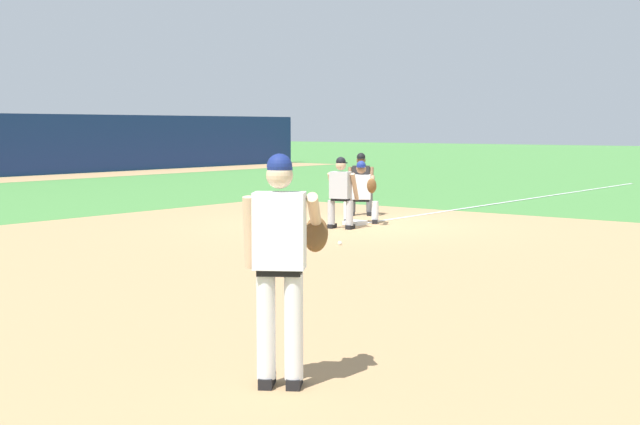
% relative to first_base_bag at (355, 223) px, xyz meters
% --- Properties ---
extents(ground_plane, '(160.00, 160.00, 0.00)m').
position_rel_first_base_bag_xyz_m(ground_plane, '(0.00, 0.00, -0.04)').
color(ground_plane, '#47843D').
extents(infield_dirt_patch, '(18.00, 18.00, 0.01)m').
position_rel_first_base_bag_xyz_m(infield_dirt_patch, '(-4.95, -3.19, -0.04)').
color(infield_dirt_patch, tan).
rests_on(infield_dirt_patch, ground).
extents(foul_line_stripe, '(17.24, 0.10, 0.00)m').
position_rel_first_base_bag_xyz_m(foul_line_stripe, '(8.62, 0.00, -0.04)').
color(foul_line_stripe, white).
rests_on(foul_line_stripe, ground).
extents(first_base_bag, '(0.38, 0.38, 0.09)m').
position_rel_first_base_bag_xyz_m(first_base_bag, '(0.00, 0.00, 0.00)').
color(first_base_bag, white).
rests_on(first_base_bag, ground).
extents(baseball, '(0.07, 0.07, 0.07)m').
position_rel_first_base_bag_xyz_m(baseball, '(-2.76, -1.66, -0.01)').
color(baseball, white).
rests_on(baseball, ground).
extents(pitcher, '(0.84, 0.57, 1.86)m').
position_rel_first_base_bag_xyz_m(pitcher, '(-9.86, -6.37, 1.01)').
color(pitcher, black).
rests_on(pitcher, ground).
extents(first_baseman, '(0.81, 1.04, 1.34)m').
position_rel_first_base_bag_xyz_m(first_baseman, '(0.28, 0.03, 0.69)').
color(first_baseman, black).
rests_on(first_baseman, ground).
extents(baserunner, '(0.53, 0.65, 1.46)m').
position_rel_first_base_bag_xyz_m(baserunner, '(-0.76, -0.18, 0.75)').
color(baserunner, black).
rests_on(baserunner, ground).
extents(umpire, '(0.63, 0.68, 1.46)m').
position_rel_first_base_bag_xyz_m(umpire, '(1.71, 1.06, 0.75)').
color(umpire, black).
rests_on(umpire, ground).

